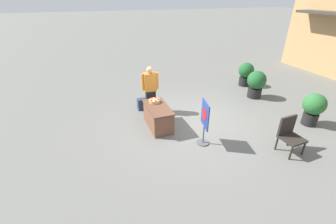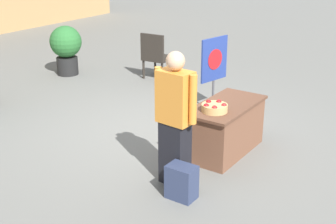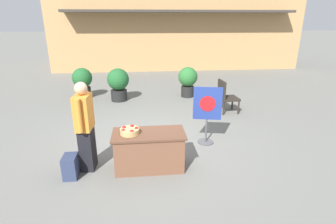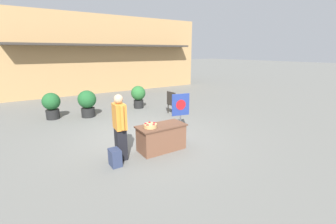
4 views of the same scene
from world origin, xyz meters
The scene contains 8 objects.
ground_plane centered at (0.00, 0.00, 0.00)m, with size 120.00×120.00×0.00m, color slate.
display_table centered at (-0.16, -1.14, 0.37)m, with size 1.35×0.67×0.73m.
apple_basket centered at (-0.51, -1.14, 0.78)m, with size 0.35×0.35×0.13m.
person_visitor centered at (-1.31, -1.05, 0.86)m, with size 0.29×0.61×1.69m.
backpack centered at (-1.58, -1.32, 0.21)m, with size 0.24×0.34×0.42m.
poster_board centered at (1.17, -0.20, 0.74)m, with size 0.62×0.36×1.33m.
patio_chair centered at (2.25, 1.81, 0.54)m, with size 0.58×0.58×1.00m.
potted_plant_far_left centered at (1.42, 3.64, 0.63)m, with size 0.70×0.70×1.09m.
Camera 2 is at (-5.68, -3.92, 2.94)m, focal length 50.00 mm.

